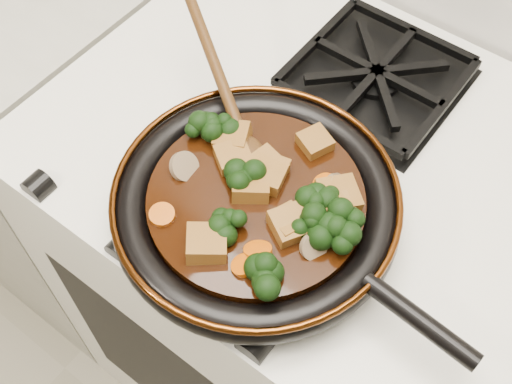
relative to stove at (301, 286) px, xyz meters
The scene contains 36 objects.
stove is the anchor object (origin of this frame).
burner_grate_front 0.48m from the stove, 90.00° to the right, with size 0.23×0.23×0.03m, color black, non-canonical shape.
burner_grate_back 0.48m from the stove, 90.00° to the left, with size 0.23×0.23×0.03m, color black, non-canonical shape.
skillet 0.52m from the stove, 87.53° to the right, with size 0.47×0.35×0.05m.
braising_sauce 0.52m from the stove, 88.31° to the right, with size 0.26×0.26×0.02m, color black.
tofu_cube_0 0.57m from the stove, 89.71° to the right, with size 0.04×0.04×0.02m, color brown.
tofu_cube_1 0.54m from the stove, 92.72° to the right, with size 0.04×0.04×0.02m, color brown.
tofu_cube_2 0.53m from the stove, 49.97° to the right, with size 0.04×0.05×0.02m, color brown.
tofu_cube_3 0.52m from the stove, 70.53° to the right, with size 0.04×0.04×0.02m, color brown.
tofu_cube_4 0.53m from the stove, 111.09° to the right, with size 0.04×0.04×0.02m, color brown.
tofu_cube_5 0.53m from the stove, 123.62° to the right, with size 0.04×0.04×0.02m, color brown.
tofu_cube_6 0.53m from the stove, 90.71° to the right, with size 0.04×0.05×0.02m, color brown.
tofu_cube_7 0.53m from the stove, 94.20° to the right, with size 0.04×0.04×0.02m, color brown.
tofu_cube_8 0.54m from the stove, 70.39° to the right, with size 0.04×0.03×0.02m, color brown.
tofu_cube_9 0.55m from the stove, 69.48° to the right, with size 0.04×0.04×0.02m, color brown.
tofu_cube_10 0.54m from the stove, 52.50° to the right, with size 0.04×0.04×0.02m, color brown.
broccoli_floret_0 0.55m from the stove, 60.91° to the right, with size 0.06×0.06×0.05m, color black, non-canonical shape.
broccoli_floret_1 0.57m from the stove, 73.46° to the right, with size 0.06×0.06×0.05m, color black, non-canonical shape.
broccoli_floret_2 0.54m from the stove, 99.18° to the right, with size 0.06×0.06×0.05m, color black, non-canonical shape.
broccoli_floret_3 0.54m from the stove, 130.51° to the right, with size 0.06×0.06×0.05m, color black, non-canonical shape.
broccoli_floret_4 0.57m from the stove, 72.18° to the right, with size 0.06×0.06×0.05m, color black, non-canonical shape.
broccoli_floret_5 0.55m from the stove, 48.97° to the right, with size 0.06×0.06×0.06m, color black, non-canonical shape.
broccoli_floret_6 0.56m from the stove, 53.05° to the right, with size 0.06×0.06×0.06m, color black, non-canonical shape.
broccoli_floret_7 0.54m from the stove, 130.63° to the right, with size 0.06×0.06×0.05m, color black, non-canonical shape.
broccoli_floret_8 0.56m from the stove, 88.94° to the right, with size 0.06×0.06×0.05m, color black, non-canonical shape.
broccoli_floret_9 0.54m from the stove, 60.44° to the right, with size 0.06×0.06×0.05m, color black, non-canonical shape.
carrot_coin_0 0.57m from the stove, 105.23° to the right, with size 0.03×0.03×0.01m, color #B84A05.
carrot_coin_1 0.53m from the stove, 56.39° to the right, with size 0.03×0.03×0.01m, color #B84A05.
carrot_coin_2 0.57m from the stove, 78.19° to the right, with size 0.03×0.03×0.01m, color #B84A05.
carrot_coin_3 0.56m from the stove, 89.83° to the right, with size 0.03×0.03×0.01m, color #B84A05.
carrot_coin_4 0.56m from the stove, 76.43° to the right, with size 0.03×0.03×0.01m, color #B84A05.
carrot_coin_5 0.53m from the stove, 109.87° to the right, with size 0.03×0.03×0.01m, color #B84A05.
mushroom_slice_0 0.55m from the stove, 117.01° to the right, with size 0.04×0.04×0.01m, color #7E6649.
mushroom_slice_1 0.53m from the stove, 49.84° to the right, with size 0.03×0.03×0.01m, color #7E6649.
mushroom_slice_2 0.55m from the stove, 60.05° to the right, with size 0.03×0.03×0.01m, color #7E6649.
wooden_spoon 0.55m from the stove, 146.42° to the right, with size 0.15×0.11×0.26m.
Camera 1 is at (0.25, 1.21, 1.59)m, focal length 45.00 mm.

